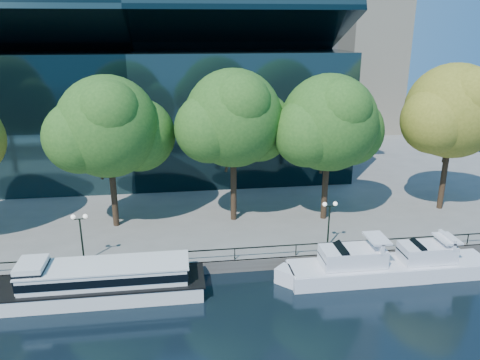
{
  "coord_description": "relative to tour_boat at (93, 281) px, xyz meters",
  "views": [
    {
      "loc": [
        0.91,
        -29.98,
        18.74
      ],
      "look_at": [
        6.07,
        8.0,
        6.09
      ],
      "focal_mm": 35.0,
      "sensor_mm": 36.0,
      "label": 1
    }
  ],
  "objects": [
    {
      "name": "ground",
      "position": [
        5.55,
        -0.75,
        -1.33
      ],
      "size": [
        160.0,
        160.0,
        0.0
      ],
      "primitive_type": "plane",
      "color": "black",
      "rests_on": "ground"
    },
    {
      "name": "promenade",
      "position": [
        5.55,
        35.62,
        -0.83
      ],
      "size": [
        90.0,
        67.08,
        1.0
      ],
      "color": "slate",
      "rests_on": "ground"
    },
    {
      "name": "railing",
      "position": [
        5.55,
        2.5,
        0.61
      ],
      "size": [
        88.2,
        0.08,
        0.99
      ],
      "color": "black",
      "rests_on": "promenade"
    },
    {
      "name": "convention_building",
      "position": [
        1.55,
        31.03,
        7.18
      ],
      "size": [
        50.0,
        24.57,
        21.43
      ],
      "color": "black",
      "rests_on": "ground"
    },
    {
      "name": "tour_boat",
      "position": [
        0.0,
        0.0,
        0.0
      ],
      "size": [
        16.46,
        3.67,
        3.12
      ],
      "color": "silver",
      "rests_on": "ground"
    },
    {
      "name": "cruiser_near",
      "position": [
        19.38,
        -0.08,
        -0.25
      ],
      "size": [
        11.98,
        3.08,
        3.47
      ],
      "color": "white",
      "rests_on": "ground"
    },
    {
      "name": "cruiser_far",
      "position": [
        25.35,
        -0.17,
        -0.27
      ],
      "size": [
        10.23,
        2.84,
        3.34
      ],
      "color": "white",
      "rests_on": "ground"
    },
    {
      "name": "tree_2",
      "position": [
        0.59,
        10.64,
        8.85
      ],
      "size": [
        11.23,
        9.21,
        13.87
      ],
      "color": "black",
      "rests_on": "promenade"
    },
    {
      "name": "tree_3",
      "position": [
        11.65,
        10.62,
        9.32
      ],
      "size": [
        11.11,
        9.11,
        14.29
      ],
      "color": "black",
      "rests_on": "promenade"
    },
    {
      "name": "tree_4",
      "position": [
        20.32,
        9.73,
        8.85
      ],
      "size": [
        11.09,
        9.1,
        13.81
      ],
      "color": "black",
      "rests_on": "promenade"
    },
    {
      "name": "tree_5",
      "position": [
        32.93,
        10.67,
        9.46
      ],
      "size": [
        11.36,
        9.32,
        14.53
      ],
      "color": "black",
      "rests_on": "promenade"
    },
    {
      "name": "lamp_1",
      "position": [
        -1.31,
        3.75,
        2.65
      ],
      "size": [
        1.26,
        0.36,
        4.03
      ],
      "color": "black",
      "rests_on": "promenade"
    },
    {
      "name": "lamp_2",
      "position": [
        18.61,
        3.75,
        2.65
      ],
      "size": [
        1.26,
        0.36,
        4.03
      ],
      "color": "black",
      "rests_on": "promenade"
    }
  ]
}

